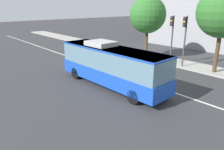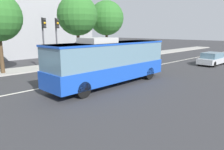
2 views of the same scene
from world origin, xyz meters
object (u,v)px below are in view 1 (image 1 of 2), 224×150
traffic_light_near_corner (172,32)px  traffic_light_mid_block (185,33)px  street_tree_kerbside_centre (148,15)px  sedan_black (105,48)px  transit_bus (111,64)px  street_tree_kerbside_right (224,12)px

traffic_light_near_corner → traffic_light_mid_block: size_ratio=1.00×
traffic_light_near_corner → street_tree_kerbside_centre: size_ratio=0.72×
sedan_black → traffic_light_mid_block: 10.96m
transit_bus → sedan_black: bearing=141.7°
street_tree_kerbside_centre → street_tree_kerbside_right: street_tree_kerbside_right is taller
sedan_black → street_tree_kerbside_centre: (5.12, 2.39, 4.35)m
transit_bus → street_tree_kerbside_centre: size_ratio=1.39×
traffic_light_mid_block → street_tree_kerbside_right: street_tree_kerbside_right is taller
traffic_light_near_corner → street_tree_kerbside_centre: (-3.87, 0.69, 1.51)m
traffic_light_near_corner → traffic_light_mid_block: 1.46m
traffic_light_near_corner → sedan_black: bearing=-84.5°
transit_bus → traffic_light_mid_block: 9.07m
transit_bus → street_tree_kerbside_right: 11.00m
traffic_light_mid_block → street_tree_kerbside_centre: bearing=-95.4°
street_tree_kerbside_right → traffic_light_mid_block: bearing=-168.1°
traffic_light_near_corner → street_tree_kerbside_centre: 4.22m
sedan_black → transit_bus: bearing=144.7°
street_tree_kerbside_centre → transit_bus: bearing=-65.1°
transit_bus → sedan_black: transit_bus is taller
transit_bus → traffic_light_near_corner: traffic_light_near_corner is taller
transit_bus → street_tree_kerbside_centre: 11.01m
sedan_black → traffic_light_mid_block: (10.45, 1.71, 2.84)m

